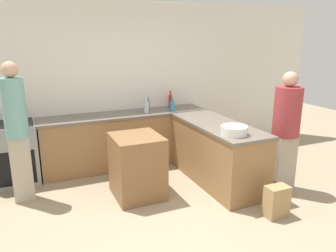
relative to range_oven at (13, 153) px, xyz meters
name	(u,v)px	position (x,y,z in m)	size (l,w,h in m)	color
ground_plane	(182,229)	(1.74, -2.16, -0.45)	(14.00, 14.00, 0.00)	tan
wall_back	(119,84)	(1.74, 0.32, 0.90)	(8.00, 0.06, 2.70)	white
counter_back	(126,139)	(1.74, 0.00, 0.00)	(2.77, 0.61, 0.90)	olive
counter_peninsula	(216,152)	(2.78, -1.17, 0.00)	(0.69, 1.79, 0.90)	olive
range_oven	(13,153)	(0.00, 0.00, 0.00)	(0.70, 0.59, 0.91)	#99999E
island_table	(137,166)	(1.54, -1.16, -0.03)	(0.63, 0.68, 0.85)	brown
mixing_bowl	(234,130)	(2.66, -1.75, 0.50)	(0.34, 0.34, 0.12)	white
vinegar_bottle_clear	(146,107)	(2.08, -0.09, 0.55)	(0.08, 0.08, 0.26)	silver
dish_soap_bottle	(172,106)	(2.53, -0.14, 0.53)	(0.09, 0.09, 0.21)	#338CBF
hot_sauce_bottle	(170,101)	(2.62, 0.14, 0.56)	(0.07, 0.07, 0.30)	red
water_bottle_blue	(148,106)	(2.14, 0.01, 0.54)	(0.06, 0.06, 0.24)	#386BB7
person_by_range	(17,127)	(0.12, -0.68, 0.56)	(0.28, 0.28, 1.83)	#ADA38E
person_at_peninsula	(286,129)	(3.46, -1.82, 0.45)	(0.36, 0.36, 1.68)	#ADA38E
paper_bag	(277,201)	(2.90, -2.36, -0.26)	(0.28, 0.18, 0.39)	#A88456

